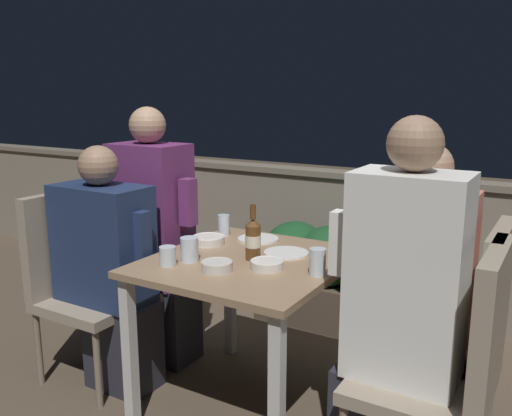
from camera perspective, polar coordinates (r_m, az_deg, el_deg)
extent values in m
plane|color=brown|center=(2.72, -0.76, -19.94)|extent=(16.00, 16.00, 0.00)
cube|color=gray|center=(3.76, 10.86, -3.60)|extent=(9.00, 0.14, 0.88)
cube|color=#706656|center=(3.67, 11.15, 3.32)|extent=(9.00, 0.18, 0.04)
cube|color=#937556|center=(2.42, -0.81, -5.73)|extent=(0.82, 0.89, 0.03)
cube|color=silver|center=(2.48, -13.14, -14.61)|extent=(0.05, 0.05, 0.69)
cube|color=silver|center=(2.10, 2.20, -19.56)|extent=(0.05, 0.05, 0.69)
cube|color=silver|center=(3.04, -2.75, -9.14)|extent=(0.05, 0.05, 0.69)
cube|color=silver|center=(2.74, 10.26, -11.80)|extent=(0.05, 0.05, 0.69)
cube|color=brown|center=(3.51, 7.52, -9.81)|extent=(0.87, 0.36, 0.28)
ellipsoid|color=#194723|center=(3.50, 4.05, -4.46)|extent=(0.39, 0.47, 0.37)
ellipsoid|color=#194723|center=(3.41, 7.67, -5.02)|extent=(0.39, 0.47, 0.37)
ellipsoid|color=#194723|center=(3.33, 11.48, -5.58)|extent=(0.39, 0.47, 0.37)
cube|color=gray|center=(2.88, -16.41, -9.41)|extent=(0.47, 0.47, 0.05)
cube|color=gray|center=(2.95, -19.56, -3.34)|extent=(0.06, 0.47, 0.52)
cylinder|color=#7F705B|center=(3.00, -21.91, -13.50)|extent=(0.03, 0.03, 0.39)
cylinder|color=#7F705B|center=(2.71, -16.32, -15.95)|extent=(0.03, 0.03, 0.39)
cylinder|color=#7F705B|center=(3.24, -16.02, -11.13)|extent=(0.03, 0.03, 0.39)
cylinder|color=#7F705B|center=(2.97, -10.36, -13.02)|extent=(0.03, 0.03, 0.39)
cube|color=#282833|center=(2.85, -13.76, -13.78)|extent=(0.33, 0.23, 0.44)
cube|color=navy|center=(2.74, -15.80, -3.64)|extent=(0.47, 0.26, 0.58)
cube|color=navy|center=(2.55, -11.99, -2.99)|extent=(0.07, 0.07, 0.24)
sphere|color=#99755B|center=(2.66, -16.27, 4.32)|extent=(0.19, 0.19, 0.19)
cube|color=gray|center=(3.09, -11.65, -7.68)|extent=(0.47, 0.47, 0.05)
cube|color=gray|center=(3.15, -14.73, -2.06)|extent=(0.06, 0.47, 0.52)
cylinder|color=#7F705B|center=(3.18, -16.87, -11.65)|extent=(0.03, 0.03, 0.39)
cylinder|color=#7F705B|center=(2.91, -11.16, -13.65)|extent=(0.03, 0.03, 0.39)
cylinder|color=#7F705B|center=(3.44, -11.75, -9.47)|extent=(0.03, 0.03, 0.39)
cylinder|color=#7F705B|center=(3.20, -6.14, -11.02)|extent=(0.03, 0.03, 0.39)
cube|color=#282833|center=(3.06, -9.09, -11.69)|extent=(0.28, 0.23, 0.44)
cube|color=#6B2D66|center=(2.94, -10.97, -0.61)|extent=(0.40, 0.26, 0.75)
cube|color=#6B2D66|center=(2.76, -7.16, 0.61)|extent=(0.07, 0.07, 0.24)
sphere|color=tan|center=(2.87, -11.35, 8.55)|extent=(0.19, 0.19, 0.19)
cube|color=gray|center=(2.13, 16.86, -17.48)|extent=(0.47, 0.47, 0.05)
cube|color=gray|center=(1.98, 23.45, -11.24)|extent=(0.06, 0.47, 0.52)
cylinder|color=#7F705B|center=(2.46, 12.85, -18.83)|extent=(0.03, 0.03, 0.39)
cube|color=white|center=(1.98, 15.60, -7.05)|extent=(0.39, 0.26, 0.75)
cube|color=white|center=(2.03, 8.93, -3.65)|extent=(0.07, 0.07, 0.24)
sphere|color=#99755B|center=(1.89, 16.41, 6.51)|extent=(0.19, 0.19, 0.19)
cube|color=gray|center=(2.41, 18.21, -14.01)|extent=(0.47, 0.47, 0.05)
cube|color=gray|center=(2.27, 23.96, -8.30)|extent=(0.06, 0.47, 0.52)
cylinder|color=#7F705B|center=(2.38, 11.49, -19.91)|extent=(0.03, 0.03, 0.39)
cylinder|color=#7F705B|center=(2.72, 14.50, -15.66)|extent=(0.03, 0.03, 0.39)
cylinder|color=#7F705B|center=(2.66, 23.46, -17.04)|extent=(0.03, 0.03, 0.39)
cube|color=#282833|center=(2.53, 13.98, -17.31)|extent=(0.27, 0.23, 0.44)
cube|color=#E07A66|center=(2.29, 17.06, -6.06)|extent=(0.38, 0.26, 0.63)
cube|color=#E07A66|center=(2.34, 11.22, -3.46)|extent=(0.07, 0.07, 0.24)
sphere|color=tan|center=(2.20, 17.72, 4.14)|extent=(0.19, 0.19, 0.19)
cylinder|color=brown|center=(2.39, -0.32, -3.66)|extent=(0.07, 0.07, 0.15)
cylinder|color=beige|center=(2.39, -0.32, -3.48)|extent=(0.07, 0.07, 0.05)
cone|color=brown|center=(2.37, -0.32, -1.51)|extent=(0.07, 0.07, 0.03)
cylinder|color=brown|center=(2.36, -0.32, -0.39)|extent=(0.03, 0.03, 0.06)
cylinder|color=white|center=(2.72, 0.23, -3.27)|extent=(0.20, 0.20, 0.01)
cylinder|color=white|center=(2.49, 3.19, -4.75)|extent=(0.21, 0.21, 0.01)
cylinder|color=silver|center=(2.66, -5.03, -3.38)|extent=(0.16, 0.16, 0.04)
torus|color=silver|center=(2.65, -5.04, -3.07)|extent=(0.16, 0.16, 0.01)
cylinder|color=silver|center=(2.28, 1.16, -5.98)|extent=(0.14, 0.14, 0.04)
torus|color=silver|center=(2.28, 1.16, -5.63)|extent=(0.14, 0.14, 0.01)
cylinder|color=beige|center=(2.27, -4.14, -6.11)|extent=(0.13, 0.13, 0.04)
torus|color=beige|center=(2.26, -4.15, -5.73)|extent=(0.13, 0.13, 0.01)
cylinder|color=silver|center=(2.35, -9.28, -5.01)|extent=(0.07, 0.07, 0.08)
cylinder|color=silver|center=(2.39, -7.01, -4.34)|extent=(0.08, 0.08, 0.11)
cylinder|color=silver|center=(2.80, -3.42, -1.81)|extent=(0.06, 0.06, 0.11)
cylinder|color=silver|center=(2.21, 6.51, -5.67)|extent=(0.07, 0.07, 0.11)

